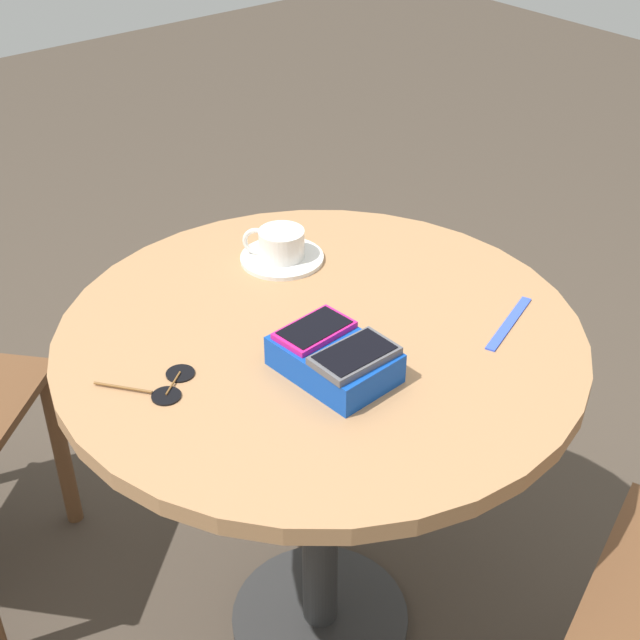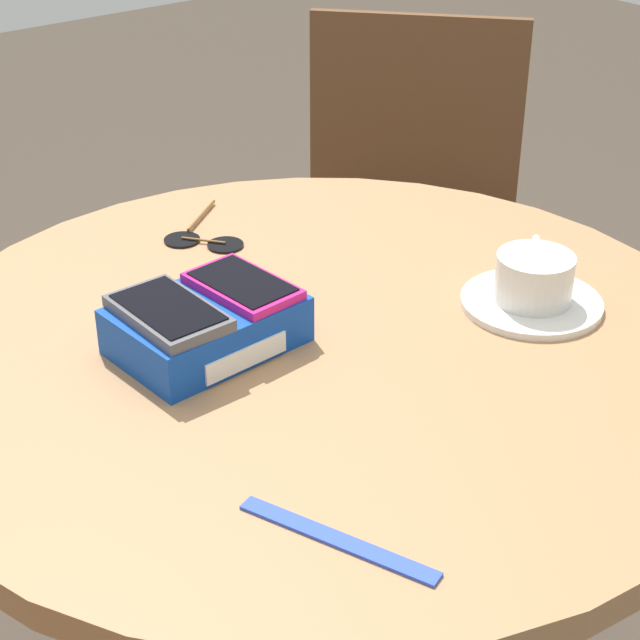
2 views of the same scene
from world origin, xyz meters
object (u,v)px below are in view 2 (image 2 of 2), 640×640
object	(u,v)px
round_table	(320,435)
sunglasses	(203,239)
phone_magenta	(242,285)
saucer	(531,303)
phone_box	(207,326)
lanyard_strap	(337,540)
coffee_cup	(534,276)
chair_near_window	(403,237)
phone_gray	(168,312)

from	to	relation	value
round_table	sunglasses	size ratio (longest dim) A/B	6.28
phone_magenta	saucer	xyz separation A→B (m)	(0.28, -0.14, -0.05)
phone_box	lanyard_strap	world-z (taller)	phone_box
phone_box	coffee_cup	distance (m)	0.35
lanyard_strap	chair_near_window	distance (m)	1.20
round_table	phone_magenta	world-z (taller)	phone_magenta
phone_gray	coffee_cup	distance (m)	0.39
lanyard_strap	sunglasses	distance (m)	0.56
sunglasses	chair_near_window	bearing A→B (deg)	26.60
chair_near_window	round_table	bearing A→B (deg)	-138.27
phone_magenta	coffee_cup	xyz separation A→B (m)	(0.28, -0.14, -0.02)
phone_box	chair_near_window	xyz separation A→B (m)	(0.74, 0.52, -0.31)
phone_gray	phone_magenta	xyz separation A→B (m)	(0.09, 0.00, -0.00)
lanyard_strap	sunglasses	xyz separation A→B (m)	(0.21, 0.52, 0.00)
phone_box	round_table	bearing A→B (deg)	-28.17
phone_gray	saucer	world-z (taller)	phone_gray
phone_gray	phone_magenta	distance (m)	0.09
saucer	coffee_cup	bearing A→B (deg)	42.04
sunglasses	phone_magenta	bearing A→B (deg)	-111.85
phone_magenta	saucer	world-z (taller)	phone_magenta
phone_gray	sunglasses	world-z (taller)	phone_gray
coffee_cup	chair_near_window	distance (m)	0.85
saucer	lanyard_strap	size ratio (longest dim) A/B	0.88
sunglasses	saucer	bearing A→B (deg)	-61.67
phone_magenta	coffee_cup	size ratio (longest dim) A/B	1.24
round_table	chair_near_window	distance (m)	0.88
coffee_cup	sunglasses	xyz separation A→B (m)	(-0.19, 0.35, -0.03)
phone_gray	phone_magenta	bearing A→B (deg)	2.26
saucer	coffee_cup	size ratio (longest dim) A/B	1.54
phone_box	saucer	size ratio (longest dim) A/B	1.22
phone_magenta	sunglasses	world-z (taller)	phone_magenta
phone_magenta	sunglasses	size ratio (longest dim) A/B	0.90
phone_gray	sunglasses	size ratio (longest dim) A/B	0.92
round_table	lanyard_strap	xyz separation A→B (m)	(-0.18, -0.25, 0.12)
phone_box	sunglasses	world-z (taller)	phone_box
round_table	phone_gray	distance (m)	0.24
round_table	lanyard_strap	size ratio (longest dim) A/B	4.95
phone_magenta	phone_gray	bearing A→B (deg)	-177.74
phone_box	lanyard_strap	distance (m)	0.32
phone_magenta	coffee_cup	bearing A→B (deg)	-27.06
round_table	sunglasses	xyz separation A→B (m)	(0.03, 0.27, 0.13)
coffee_cup	lanyard_strap	size ratio (longest dim) A/B	0.57
saucer	chair_near_window	distance (m)	0.84
phone_magenta	lanyard_strap	world-z (taller)	phone_magenta
phone_box	saucer	xyz separation A→B (m)	(0.32, -0.14, -0.02)
saucer	coffee_cup	distance (m)	0.03
coffee_cup	round_table	bearing A→B (deg)	158.75
coffee_cup	sunglasses	distance (m)	0.40
phone_magenta	sunglasses	xyz separation A→B (m)	(0.08, 0.21, -0.05)
phone_gray	saucer	size ratio (longest dim) A/B	0.83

